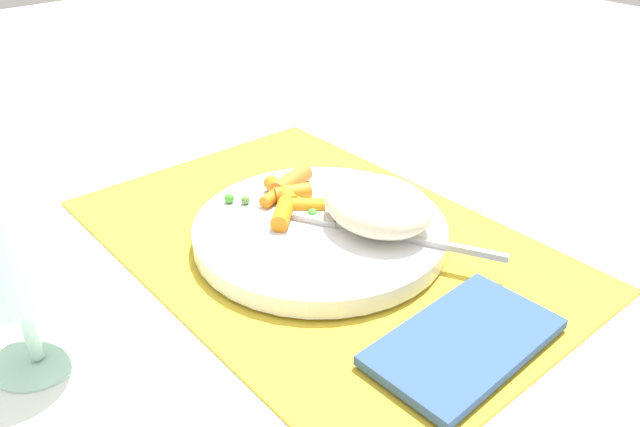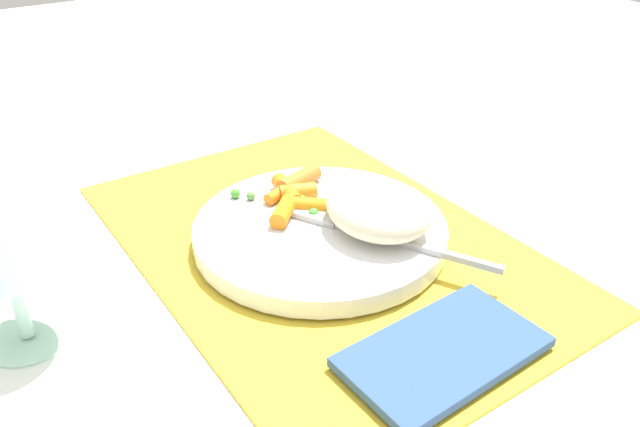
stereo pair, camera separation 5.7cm
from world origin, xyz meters
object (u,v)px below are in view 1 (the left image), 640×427
object	(u,v)px
fork	(371,230)
napkin	(464,342)
carrot_portion	(288,195)
wine_glass	(1,236)
plate	(320,231)
rice_mound	(379,206)

from	to	relation	value
fork	napkin	xyz separation A→B (m)	(-0.14, 0.04, -0.02)
napkin	carrot_portion	bearing A→B (deg)	-3.94
carrot_portion	wine_glass	size ratio (longest dim) A/B	0.59
carrot_portion	wine_glass	world-z (taller)	wine_glass
plate	fork	bearing A→B (deg)	-152.26
plate	rice_mound	xyz separation A→B (m)	(-0.04, -0.04, 0.03)
plate	wine_glass	bearing A→B (deg)	86.69
carrot_portion	napkin	xyz separation A→B (m)	(-0.23, 0.02, -0.02)
plate	carrot_portion	world-z (taller)	carrot_portion
plate	napkin	bearing A→B (deg)	175.39
carrot_portion	wine_glass	distance (m)	0.27
plate	carrot_portion	distance (m)	0.05
rice_mound	carrot_portion	world-z (taller)	rice_mound
carrot_portion	fork	world-z (taller)	carrot_portion
carrot_portion	rice_mound	bearing A→B (deg)	-157.71
plate	napkin	world-z (taller)	plate
rice_mound	napkin	size ratio (longest dim) A/B	0.70
plate	fork	xyz separation A→B (m)	(-0.04, -0.02, 0.01)
napkin	plate	bearing A→B (deg)	-4.61
wine_glass	rice_mound	bearing A→B (deg)	-100.13
plate	carrot_portion	bearing A→B (deg)	-1.51
fork	napkin	bearing A→B (deg)	164.82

